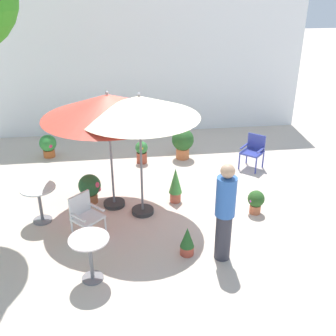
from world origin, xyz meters
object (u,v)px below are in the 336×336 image
object	(u,v)px
potted_plant_1	(256,201)
patio_chair_1	(254,149)
patio_umbrella_0	(108,106)
cafe_table_0	(39,198)
potted_plant_0	(48,145)
potted_plant_2	(90,187)
patio_chair_0	(85,214)
potted_plant_5	(187,241)
standing_person	(225,212)
potted_plant_6	(142,151)
patio_umbrella_1	(139,108)
potted_plant_3	(175,184)
potted_plant_4	(183,142)
cafe_table_1	(90,251)

from	to	relation	value
potted_plant_1	patio_chair_1	bearing A→B (deg)	73.18
patio_umbrella_0	potted_plant_1	world-z (taller)	patio_umbrella_0
cafe_table_0	potted_plant_0	bearing A→B (deg)	95.21
cafe_table_0	potted_plant_2	world-z (taller)	cafe_table_0
patio_umbrella_0	potted_plant_1	size ratio (longest dim) A/B	5.06
patio_chair_0	patio_umbrella_0	bearing A→B (deg)	65.15
patio_chair_0	potted_plant_2	size ratio (longest dim) A/B	1.36
potted_plant_5	patio_chair_1	bearing A→B (deg)	55.36
patio_chair_0	standing_person	bearing A→B (deg)	-20.84
patio_chair_1	potted_plant_2	size ratio (longest dim) A/B	1.32
cafe_table_0	potted_plant_5	xyz separation A→B (m)	(2.59, -1.37, -0.24)
patio_chair_1	potted_plant_6	bearing A→B (deg)	166.69
potted_plant_1	potted_plant_2	world-z (taller)	potted_plant_2
potted_plant_1	potted_plant_6	size ratio (longest dim) A/B	0.87
patio_umbrella_1	cafe_table_0	size ratio (longest dim) A/B	3.34
cafe_table_0	standing_person	size ratio (longest dim) A/B	0.42
potted_plant_3	standing_person	world-z (taller)	standing_person
potted_plant_1	standing_person	xyz separation A→B (m)	(-1.01, -1.28, 0.62)
potted_plant_6	potted_plant_4	bearing A→B (deg)	7.00
patio_umbrella_1	patio_chair_0	bearing A→B (deg)	-146.04
potted_plant_5	potted_plant_6	size ratio (longest dim) A/B	0.94
potted_plant_4	potted_plant_6	distance (m)	1.09
potted_plant_4	potted_plant_5	distance (m)	4.00
cafe_table_1	potted_plant_3	bearing A→B (deg)	53.34
potted_plant_2	potted_plant_1	bearing A→B (deg)	-14.61
patio_umbrella_1	patio_chair_1	distance (m)	3.76
patio_chair_1	potted_plant_3	bearing A→B (deg)	-146.56
patio_umbrella_1	potted_plant_6	bearing A→B (deg)	86.30
cafe_table_1	potted_plant_2	bearing A→B (deg)	92.95
cafe_table_1	patio_umbrella_1	bearing A→B (deg)	63.43
patio_umbrella_0	potted_plant_1	bearing A→B (deg)	-13.33
potted_plant_3	patio_chair_0	bearing A→B (deg)	-148.90
patio_umbrella_0	potted_plant_4	world-z (taller)	patio_umbrella_0
potted_plant_0	potted_plant_1	distance (m)	5.60
potted_plant_0	standing_person	xyz separation A→B (m)	(3.44, -4.67, 0.56)
patio_umbrella_0	potted_plant_4	size ratio (longest dim) A/B	3.09
cafe_table_1	potted_plant_1	xyz separation A→B (m)	(3.14, 1.54, -0.25)
patio_umbrella_0	potted_plant_6	xyz separation A→B (m)	(0.72, 2.04, -1.81)
potted_plant_4	standing_person	xyz separation A→B (m)	(-0.01, -4.11, 0.44)
patio_umbrella_0	potted_plant_3	bearing A→B (deg)	-0.27
potted_plant_1	potted_plant_6	xyz separation A→B (m)	(-2.07, 2.70, 0.03)
patio_umbrella_0	standing_person	world-z (taller)	patio_umbrella_0
cafe_table_0	cafe_table_1	bearing A→B (deg)	-60.20
cafe_table_1	potted_plant_2	xyz separation A→B (m)	(-0.12, 2.39, -0.17)
patio_umbrella_0	potted_plant_3	size ratio (longest dim) A/B	3.23
patio_chair_1	potted_plant_1	world-z (taller)	patio_chair_1
patio_umbrella_0	potted_plant_2	world-z (taller)	patio_umbrella_0
cafe_table_1	potted_plant_3	size ratio (longest dim) A/B	1.00
cafe_table_0	patio_chair_1	size ratio (longest dim) A/B	0.89
potted_plant_1	potted_plant_6	bearing A→B (deg)	127.45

